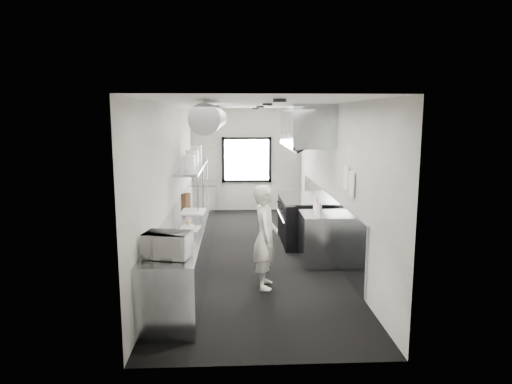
{
  "coord_description": "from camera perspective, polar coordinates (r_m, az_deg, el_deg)",
  "views": [
    {
      "loc": [
        -0.34,
        -8.39,
        2.59
      ],
      "look_at": [
        0.06,
        -0.2,
        1.21
      ],
      "focal_mm": 31.8,
      "sensor_mm": 36.0,
      "label": 1
    }
  ],
  "objects": [
    {
      "name": "squeeze_bottle_a",
      "position": [
        7.7,
        8.03,
        -2.45
      ],
      "size": [
        0.07,
        0.07,
        0.2
      ],
      "primitive_type": "cylinder",
      "rotation": [
        0.0,
        0.0,
        0.12
      ],
      "color": "silver",
      "rests_on": "bottle_station"
    },
    {
      "name": "line_cook",
      "position": [
        6.87,
        1.17,
        -5.66
      ],
      "size": [
        0.41,
        0.59,
        1.58
      ],
      "primitive_type": "imported",
      "rotation": [
        0.0,
        0.0,
        1.52
      ],
      "color": "silver",
      "rests_on": "floor"
    },
    {
      "name": "plate_stack_d",
      "position": [
        10.28,
        -7.51,
        4.81
      ],
      "size": [
        0.26,
        0.26,
        0.37
      ],
      "primitive_type": "cylinder",
      "rotation": [
        0.0,
        0.0,
        0.1
      ],
      "color": "white",
      "rests_on": "pass_shelf"
    },
    {
      "name": "plate_stack_c",
      "position": [
        9.59,
        -8.08,
        4.32
      ],
      "size": [
        0.25,
        0.25,
        0.32
      ],
      "primitive_type": "cylinder",
      "rotation": [
        0.0,
        0.0,
        0.08
      ],
      "color": "white",
      "rests_on": "pass_shelf"
    },
    {
      "name": "cutting_board",
      "position": [
        8.16,
        -7.92,
        -2.43
      ],
      "size": [
        0.43,
        0.56,
        0.02
      ],
      "primitive_type": "cube",
      "rotation": [
        0.0,
        0.0,
        -0.04
      ],
      "color": "silver",
      "rests_on": "prep_counter"
    },
    {
      "name": "squeeze_bottle_e",
      "position": [
        8.23,
        7.44,
        -1.68
      ],
      "size": [
        0.08,
        0.08,
        0.19
      ],
      "primitive_type": "cylinder",
      "rotation": [
        0.0,
        0.0,
        0.26
      ],
      "color": "silver",
      "rests_on": "bottle_station"
    },
    {
      "name": "hvac_duct",
      "position": [
        8.8,
        -5.18,
        9.26
      ],
      "size": [
        0.4,
        6.4,
        0.4
      ],
      "primitive_type": "cylinder",
      "rotation": [
        1.57,
        0.0,
        0.0
      ],
      "color": "gray",
      "rests_on": "ceiling"
    },
    {
      "name": "deli_tub_a",
      "position": [
        6.17,
        -12.1,
        -6.1
      ],
      "size": [
        0.14,
        0.14,
        0.1
      ],
      "primitive_type": "cylinder",
      "rotation": [
        0.0,
        0.0,
        0.0
      ],
      "color": "silver",
      "rests_on": "prep_counter"
    },
    {
      "name": "wall_back",
      "position": [
        12.45,
        -1.19,
        4.07
      ],
      "size": [
        3.0,
        0.02,
        2.8
      ],
      "primitive_type": "cube",
      "color": "beige",
      "rests_on": "floor"
    },
    {
      "name": "squeeze_bottle_c",
      "position": [
        8.01,
        7.79,
        -2.08
      ],
      "size": [
        0.06,
        0.06,
        0.17
      ],
      "primitive_type": "cylinder",
      "rotation": [
        0.0,
        0.0,
        0.15
      ],
      "color": "silver",
      "rests_on": "bottle_station"
    },
    {
      "name": "knife_block",
      "position": [
        8.74,
        -8.83,
        -0.93
      ],
      "size": [
        0.16,
        0.23,
        0.23
      ],
      "primitive_type": "cube",
      "rotation": [
        0.0,
        0.0,
        -0.35
      ],
      "color": "brown",
      "rests_on": "prep_counter"
    },
    {
      "name": "squeeze_bottle_b",
      "position": [
        7.88,
        7.69,
        -2.29
      ],
      "size": [
        0.07,
        0.07,
        0.17
      ],
      "primitive_type": "cylinder",
      "rotation": [
        0.0,
        0.0,
        0.19
      ],
      "color": "silver",
      "rests_on": "bottle_station"
    },
    {
      "name": "notice_sheet_b",
      "position": [
        7.15,
        11.93,
        0.98
      ],
      "size": [
        0.02,
        0.28,
        0.38
      ],
      "primitive_type": "cube",
      "color": "white",
      "rests_on": "wall_right"
    },
    {
      "name": "far_work_table",
      "position": [
        11.81,
        -6.65,
        -0.94
      ],
      "size": [
        0.7,
        1.2,
        0.9
      ],
      "primitive_type": "cube",
      "color": "#8F969C",
      "rests_on": "floor"
    },
    {
      "name": "pastry",
      "position": [
        7.13,
        -8.52,
        -3.83
      ],
      "size": [
        0.08,
        0.08,
        0.08
      ],
      "primitive_type": "sphere",
      "color": "tan",
      "rests_on": "small_plate"
    },
    {
      "name": "squeeze_bottle_d",
      "position": [
        8.1,
        7.63,
        -1.92
      ],
      "size": [
        0.07,
        0.07,
        0.18
      ],
      "primitive_type": "cylinder",
      "rotation": [
        0.0,
        0.0,
        -0.26
      ],
      "color": "silver",
      "rests_on": "bottle_station"
    },
    {
      "name": "plate_stack_b",
      "position": [
        9.27,
        -8.08,
        4.2
      ],
      "size": [
        0.33,
        0.33,
        0.34
      ],
      "primitive_type": "cylinder",
      "rotation": [
        0.0,
        0.0,
        0.31
      ],
      "color": "white",
      "rests_on": "pass_shelf"
    },
    {
      "name": "wall_left",
      "position": [
        8.55,
        -10.54,
        1.4
      ],
      "size": [
        0.02,
        8.0,
        2.8
      ],
      "primitive_type": "cube",
      "color": "beige",
      "rests_on": "floor"
    },
    {
      "name": "notice_sheet_a",
      "position": [
        7.48,
        11.27,
        1.76
      ],
      "size": [
        0.02,
        0.28,
        0.38
      ],
      "primitive_type": "cube",
      "color": "white",
      "rests_on": "wall_right"
    },
    {
      "name": "plate_stack_a",
      "position": [
        8.8,
        -8.44,
        3.7
      ],
      "size": [
        0.3,
        0.3,
        0.28
      ],
      "primitive_type": "cylinder",
      "rotation": [
        0.0,
        0.0,
        0.35
      ],
      "color": "white",
      "rests_on": "pass_shelf"
    },
    {
      "name": "ceiling",
      "position": [
        8.4,
        -0.45,
        10.99
      ],
      "size": [
        3.0,
        8.0,
        0.01
      ],
      "primitive_type": "cube",
      "color": "silver",
      "rests_on": "wall_back"
    },
    {
      "name": "prep_counter",
      "position": [
        8.21,
        -8.37,
        -5.65
      ],
      "size": [
        0.7,
        6.0,
        0.9
      ],
      "primitive_type": "cube",
      "color": "#8F969C",
      "rests_on": "floor"
    },
    {
      "name": "bottle_station",
      "position": [
        8.12,
        7.95,
        -5.82
      ],
      "size": [
        0.65,
        0.8,
        0.9
      ],
      "primitive_type": "cube",
      "color": "#8F969C",
      "rests_on": "floor"
    },
    {
      "name": "wall_cladding",
      "position": [
        9.11,
        8.85,
        -3.5
      ],
      "size": [
        0.03,
        5.5,
        1.1
      ],
      "primitive_type": "cube",
      "color": "#8F969C",
      "rests_on": "wall_right"
    },
    {
      "name": "wall_front",
      "position": [
        4.56,
        1.61,
        -5.59
      ],
      "size": [
        3.0,
        0.02,
        2.8
      ],
      "primitive_type": "cube",
      "color": "beige",
      "rests_on": "floor"
    },
    {
      "name": "service_window",
      "position": [
        12.42,
        -1.18,
        4.06
      ],
      "size": [
        1.36,
        0.05,
        1.25
      ],
      "color": "white",
      "rests_on": "wall_back"
    },
    {
      "name": "small_plate",
      "position": [
        7.14,
        -8.51,
        -4.19
      ],
      "size": [
        0.21,
        0.21,
        0.01
      ],
      "primitive_type": "cylinder",
      "rotation": [
        0.0,
        0.0,
        -0.29
      ],
      "color": "white",
      "rests_on": "prep_counter"
    },
    {
      "name": "microwave",
      "position": [
        5.62,
        -11.1,
        -6.53
      ],
      "size": [
        0.57,
        0.48,
        0.3
      ],
      "primitive_type": "imported",
      "rotation": [
        0.0,
        0.0,
        -0.2
      ],
      "color": "white",
      "rests_on": "prep_counter"
    },
    {
      "name": "deli_tub_b",
      "position": [
        6.32,
        -11.44,
        -5.64
      ],
      "size": [
        0.18,
        0.18,
        0.11
      ],
      "primitive_type": "cylinder",
      "rotation": [
        0.0,
        0.0,
        0.2
      ],
      "color": "silver",
      "rests_on": "prep_counter"
    },
    {
      "name": "floor",
      "position": [
        8.79,
        -0.43,
        -7.59
      ],
      "size": [
        3.0,
        8.0,
        0.01
      ],
      "primitive_type": "cube",
      "color": "black",
      "rests_on": "ground"
    },
    {
      "name": "newspaper",
      "position": [
        6.94,
        -8.42,
        -4.6
      ],
      "size": [
        0.34,
        0.41,
        0.01
      ],
      "primitive_type": "cube",
      "rotation": [
        0.0,
        0.0,
        -0.09
      ],
      "color": "white",
      "rests_on": "prep_counter"
    },
    {
      "name": "pass_shelf",
      "position": [
        9.49,
        -7.91,
        3.08
      ],
      "size": [
        0.45,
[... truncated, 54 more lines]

